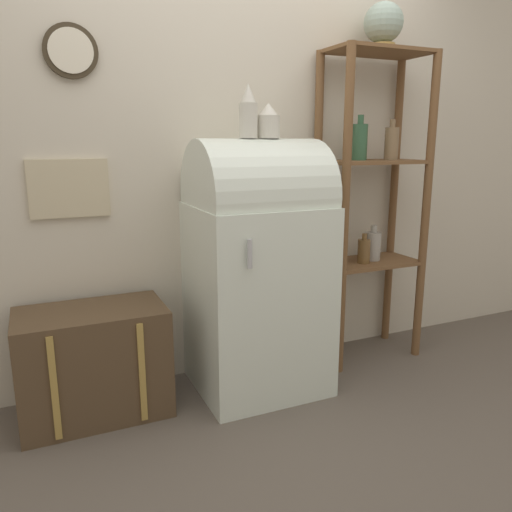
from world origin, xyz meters
The scene contains 8 objects.
ground_plane centered at (0.00, 0.00, 0.00)m, with size 12.00×12.00×0.00m, color #60564C.
wall_back centered at (0.00, 0.57, 1.35)m, with size 7.00×0.09×2.70m.
refrigerator centered at (0.00, 0.25, 0.70)m, with size 0.68×0.64×1.36m.
suitcase_trunk centered at (-0.87, 0.30, 0.27)m, with size 0.71×0.43×0.55m.
shelf_unit centered at (0.81, 0.35, 1.05)m, with size 0.64×0.36×1.86m.
globe centered at (0.85, 0.38, 2.00)m, with size 0.23×0.23×0.27m.
vase_left centered at (-0.06, 0.24, 1.48)m, with size 0.09×0.09×0.26m.
vase_center centered at (0.06, 0.24, 1.44)m, with size 0.12×0.12×0.18m.
Camera 1 is at (-1.07, -2.12, 1.35)m, focal length 35.00 mm.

